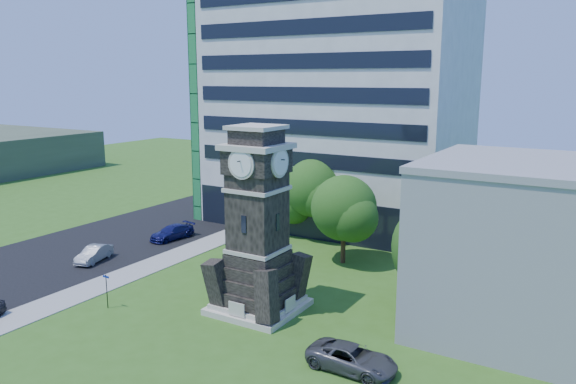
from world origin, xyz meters
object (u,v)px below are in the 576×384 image
Objects in this scene: clock_tower at (258,233)px; car_east_lot at (352,358)px; car_street_north at (172,232)px; car_street_mid at (94,254)px; park_bench at (263,313)px; street_sign at (107,287)px.

clock_tower reaches higher than car_east_lot.
car_street_mid is at bearing -88.78° from car_street_north.
park_bench is at bearing -23.21° from car_street_mid.
clock_tower is at bearing 117.40° from park_bench.
clock_tower reaches higher than street_sign.
car_street_north is at bearing 149.78° from clock_tower.
car_east_lot is 17.46m from street_sign.
car_street_north is 0.94× the size of car_east_lot.
car_street_mid is 8.41m from car_street_north.
clock_tower is 2.68× the size of car_street_north.
car_street_north is 2.89× the size of park_bench.
car_street_north is at bearing 66.78° from car_street_mid.
street_sign reaches higher than car_street_mid.
street_sign is (-17.41, -0.99, 0.80)m from car_east_lot.
street_sign is (-9.90, -3.84, 1.04)m from park_bench.
car_east_lot reaches higher than car_street_north.
street_sign is at bearing -175.40° from park_bench.
car_street_north is at bearing 119.01° from street_sign.
car_street_north reaches higher than park_bench.
clock_tower reaches higher than park_bench.
park_bench is (17.50, -10.70, -0.23)m from car_street_north.
car_street_mid is 0.81× the size of car_east_lot.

